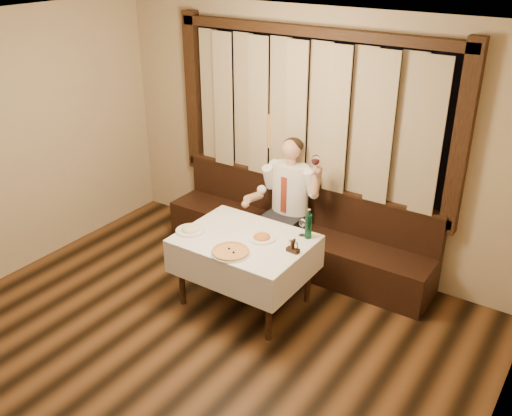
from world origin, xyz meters
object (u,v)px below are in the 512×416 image
Objects in this scene: pizza at (231,252)px; dining_table at (245,247)px; pasta_red at (262,235)px; seated_man at (287,195)px; pasta_cream at (190,228)px; banquette at (296,236)px; cruet_caddy at (293,248)px; green_bottle at (308,226)px.

dining_table is at bearing 100.73° from pizza.
pasta_red is (0.15, 0.08, 0.14)m from dining_table.
seated_man reaches higher than pasta_red.
pizza is at bearing -12.14° from pasta_cream.
banquette reaches higher than pizza.
banquette is 11.71× the size of pasta_red.
cruet_caddy is 1.09m from seated_man.
cruet_caddy reaches higher than pizza.
dining_table is 4.11× the size of green_bottle.
pasta_cream is 1.08m from cruet_caddy.
green_bottle is 0.83m from seated_man.
pizza is at bearing -102.83° from pasta_red.
green_bottle is (0.51, 0.35, 0.24)m from dining_table.
seated_man is (-0.59, 0.59, -0.04)m from green_bottle.
banquette is 1.41m from pasta_cream.
pasta_cream is 1.21m from seated_man.
pasta_red is at bearing 27.85° from dining_table.
seated_man reaches higher than dining_table.
dining_table is 0.55m from cruet_caddy.
green_bottle is (1.04, 0.54, 0.09)m from pasta_cream.
pizza is 1.21× the size of green_bottle.
seated_man is at bearing 94.80° from dining_table.
pasta_cream is (-0.53, -1.21, 0.49)m from banquette.
seated_man reaches higher than green_bottle.
pasta_cream reaches higher than pizza.
dining_table is 0.66m from green_bottle.
pasta_red is at bearing 77.17° from pizza.
seated_man reaches higher than cruet_caddy.
green_bottle is at bearing -44.76° from seated_man.
banquette is at bearing 66.39° from pasta_cream.
pasta_cream is (-0.68, -0.27, 0.00)m from pasta_red.
green_bottle is at bearing 34.20° from dining_table.
green_bottle reaches higher than pasta_red.
cruet_caddy reaches higher than pasta_red.
pasta_cream is 1.18m from green_bottle.
dining_table is 4.38× the size of pasta_cream.
green_bottle is (0.45, 0.66, 0.12)m from pizza.
seated_man is (-0.23, 0.85, 0.05)m from pasta_red.
banquette is 24.46× the size of cruet_caddy.
pasta_cream reaches higher than pasta_red.
dining_table is 4.65× the size of pasta_red.
seated_man is at bearing 135.24° from green_bottle.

